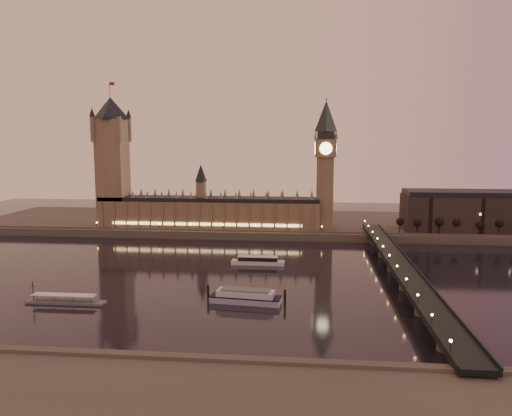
{
  "coord_description": "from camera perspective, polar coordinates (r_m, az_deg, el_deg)",
  "views": [
    {
      "loc": [
        39.52,
        -277.12,
        77.17
      ],
      "look_at": [
        7.77,
        35.0,
        34.51
      ],
      "focal_mm": 35.0,
      "sensor_mm": 36.0,
      "label": 1
    }
  ],
  "objects": [
    {
      "name": "big_ben",
      "position": [
        398.59,
        7.93,
        5.77
      ],
      "size": [
        17.68,
        17.68,
        104.0
      ],
      "color": "brown",
      "rests_on": "ground"
    },
    {
      "name": "bare_tree_1",
      "position": [
        400.5,
        18.15,
        -1.63
      ],
      "size": [
        5.69,
        5.69,
        11.56
      ],
      "color": "black",
      "rests_on": "ground"
    },
    {
      "name": "far_embankment",
      "position": [
        448.4,
        4.51,
        -1.8
      ],
      "size": [
        560.0,
        130.0,
        6.0
      ],
      "primitive_type": "cube",
      "color": "#423D35",
      "rests_on": "ground"
    },
    {
      "name": "bare_tree_3",
      "position": [
        407.63,
        22.09,
        -1.66
      ],
      "size": [
        5.69,
        5.69,
        11.56
      ],
      "color": "black",
      "rests_on": "ground"
    },
    {
      "name": "bare_tree_2",
      "position": [
        403.83,
        20.14,
        -1.65
      ],
      "size": [
        5.69,
        5.69,
        11.56
      ],
      "color": "black",
      "rests_on": "ground"
    },
    {
      "name": "city_block",
      "position": [
        440.09,
        26.44,
        -0.24
      ],
      "size": [
        155.0,
        45.0,
        34.0
      ],
      "color": "black",
      "rests_on": "ground"
    },
    {
      "name": "bare_tree_0",
      "position": [
        397.67,
        16.13,
        -1.61
      ],
      "size": [
        5.69,
        5.69,
        11.56
      ],
      "color": "black",
      "rests_on": "ground"
    },
    {
      "name": "victoria_tower",
      "position": [
        429.04,
        -16.11,
        5.92
      ],
      "size": [
        31.68,
        31.68,
        118.0
      ],
      "color": "brown",
      "rests_on": "ground"
    },
    {
      "name": "moored_barge",
      "position": [
        242.4,
        -1.19,
        -10.07
      ],
      "size": [
        38.86,
        13.22,
        7.17
      ],
      "rotation": [
        0.0,
        0.0,
        -0.11
      ],
      "color": "#919BB8",
      "rests_on": "ground"
    },
    {
      "name": "bare_tree_4",
      "position": [
        411.9,
        24.01,
        -1.67
      ],
      "size": [
        5.69,
        5.69,
        11.56
      ],
      "color": "black",
      "rests_on": "ground"
    },
    {
      "name": "palace_of_westminster",
      "position": [
        409.77,
        -5.45,
        -0.07
      ],
      "size": [
        180.0,
        26.62,
        52.0
      ],
      "color": "brown",
      "rests_on": "ground"
    },
    {
      "name": "westminster_bridge",
      "position": [
        290.93,
        16.05,
        -6.82
      ],
      "size": [
        13.2,
        260.0,
        15.3
      ],
      "color": "black",
      "rests_on": "ground"
    },
    {
      "name": "ground",
      "position": [
        290.36,
        -2.24,
        -7.68
      ],
      "size": [
        700.0,
        700.0,
        0.0
      ],
      "primitive_type": "plane",
      "color": "black",
      "rests_on": "ground"
    },
    {
      "name": "pontoon_pier",
      "position": [
        258.6,
        -20.94,
        -9.89
      ],
      "size": [
        38.0,
        6.33,
        10.13
      ],
      "color": "#595B5E",
      "rests_on": "ground"
    },
    {
      "name": "cruise_boat_a",
      "position": [
        313.98,
        0.21,
        -6.05
      ],
      "size": [
        33.03,
        7.4,
        5.28
      ],
      "rotation": [
        0.0,
        0.0,
        -0.01
      ],
      "color": "silver",
      "rests_on": "ground"
    },
    {
      "name": "bare_tree_5",
      "position": [
        416.62,
        25.88,
        -1.68
      ],
      "size": [
        5.69,
        5.69,
        11.56
      ],
      "color": "black",
      "rests_on": "ground"
    }
  ]
}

